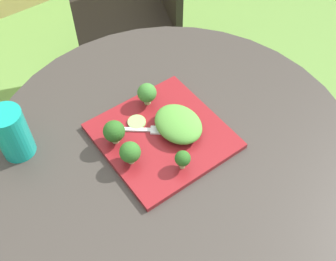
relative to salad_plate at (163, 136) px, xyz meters
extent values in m
plane|color=#669342|center=(0.01, -0.03, -0.75)|extent=(12.00, 12.00, 0.00)
cylinder|color=#38332D|center=(0.01, -0.03, -0.02)|extent=(0.91, 0.91, 0.02)
cylinder|color=#38332D|center=(0.01, -0.03, -0.37)|extent=(0.06, 0.06, 0.69)
cylinder|color=#38332D|center=(0.01, -0.03, -0.73)|extent=(0.44, 0.44, 0.04)
cube|color=black|center=(0.41, 0.87, -0.32)|extent=(0.57, 0.57, 0.03)
cylinder|color=black|center=(0.30, 1.10, -0.54)|extent=(0.02, 0.02, 0.43)
cylinder|color=black|center=(0.17, 0.76, -0.54)|extent=(0.02, 0.02, 0.43)
cylinder|color=black|center=(0.64, 0.97, -0.54)|extent=(0.02, 0.02, 0.43)
cylinder|color=black|center=(0.51, 0.63, -0.54)|extent=(0.02, 0.02, 0.43)
cube|color=maroon|center=(0.00, 0.00, 0.00)|extent=(0.29, 0.29, 0.01)
cylinder|color=#149989|center=(-0.30, 0.17, 0.06)|extent=(0.08, 0.08, 0.13)
cylinder|color=#118275|center=(-0.30, 0.17, 0.04)|extent=(0.07, 0.07, 0.09)
cube|color=silver|center=(-0.06, 0.06, 0.01)|extent=(0.09, 0.08, 0.00)
cube|color=silver|center=(0.00, 0.01, 0.01)|extent=(0.05, 0.05, 0.00)
ellipsoid|color=#519338|center=(0.04, -0.01, 0.03)|extent=(0.10, 0.13, 0.04)
cylinder|color=#99B770|center=(-0.10, 0.05, 0.01)|extent=(0.02, 0.02, 0.02)
sphere|color=#285B1E|center=(-0.10, 0.05, 0.04)|extent=(0.05, 0.05, 0.05)
cylinder|color=#99B770|center=(-0.10, -0.02, 0.01)|extent=(0.02, 0.02, 0.01)
sphere|color=#2D6623|center=(-0.10, -0.02, 0.04)|extent=(0.05, 0.05, 0.05)
cylinder|color=#99B770|center=(-0.02, -0.10, 0.02)|extent=(0.01, 0.01, 0.02)
sphere|color=#285B1E|center=(-0.02, -0.10, 0.04)|extent=(0.04, 0.04, 0.04)
cylinder|color=#99B770|center=(0.03, 0.11, 0.02)|extent=(0.02, 0.02, 0.02)
sphere|color=#38752D|center=(0.03, 0.11, 0.04)|extent=(0.05, 0.05, 0.05)
cylinder|color=#8EB766|center=(-0.03, 0.07, 0.01)|extent=(0.05, 0.05, 0.01)
camera|label=1|loc=(-0.35, -0.50, 0.79)|focal=43.91mm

